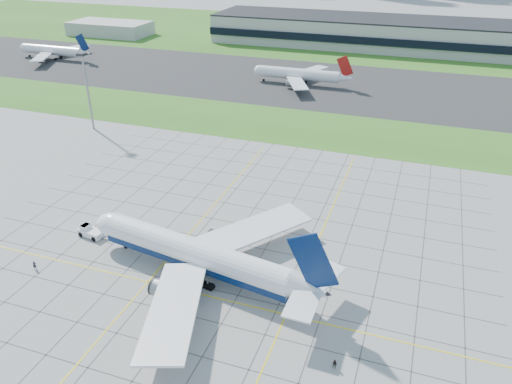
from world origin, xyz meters
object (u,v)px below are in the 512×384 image
crew_far (335,364)px  distant_jet_1 (300,74)px  light_mast (86,82)px  crew_near (35,265)px  distant_jet_0 (53,50)px  pushback_tug (90,231)px  airliner (197,254)px

crew_far → distant_jet_1: 158.88m
light_mast → distant_jet_1: size_ratio=0.60×
crew_near → distant_jet_0: size_ratio=0.04×
pushback_tug → distant_jet_1: 133.14m
crew_near → distant_jet_0: 190.00m
airliner → pushback_tug: size_ratio=6.13×
crew_near → crew_far: (62.12, -5.30, -0.10)m
light_mast → crew_near: bearing=-62.8°
airliner → crew_far: 33.99m
crew_far → distant_jet_1: bearing=123.5°
pushback_tug → crew_far: pushback_tug is taller
pushback_tug → crew_near: size_ratio=4.71×
light_mast → airliner: bearing=-42.0°
crew_far → pushback_tug: bearing=178.3°
light_mast → pushback_tug: 70.78m
light_mast → airliner: light_mast is taller
airliner → crew_near: (-31.77, -9.52, -3.73)m
crew_near → distant_jet_1: size_ratio=0.04×
distant_jet_0 → distant_jet_1: (132.44, -3.34, 0.00)m
light_mast → crew_near: light_mast is taller
crew_near → crew_far: crew_near is taller
pushback_tug → crew_near: (-3.07, -14.17, -0.14)m
light_mast → distant_jet_1: light_mast is taller
light_mast → pushback_tug: size_ratio=2.89×
crew_near → airliner: bearing=-19.6°
light_mast → crew_far: (98.55, -76.24, -15.34)m
crew_near → distant_jet_0: (-116.58, 149.99, 3.55)m
light_mast → crew_near: size_ratio=13.63×
light_mast → crew_far: size_ratio=15.27×
distant_jet_0 → crew_near: bearing=-52.1°
crew_near → crew_far: bearing=-41.2°
airliner → crew_far: (30.35, -14.82, -3.83)m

